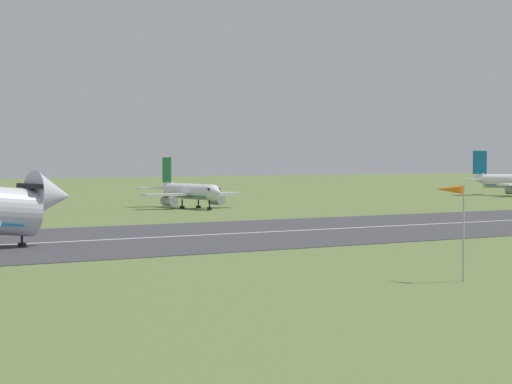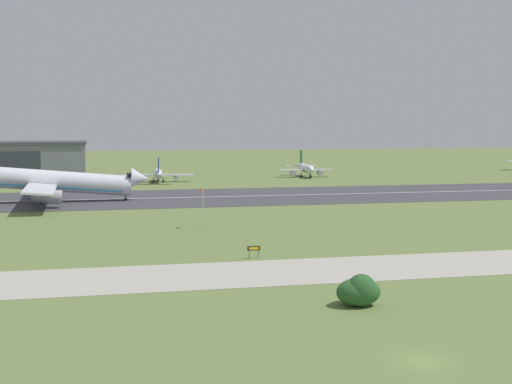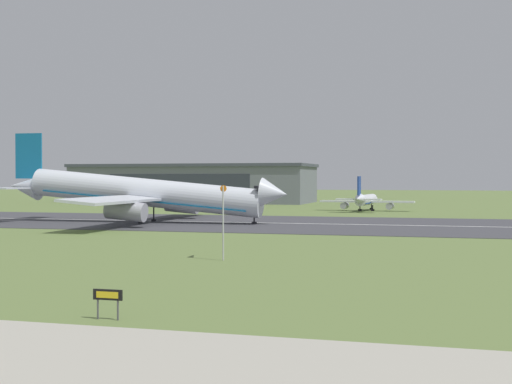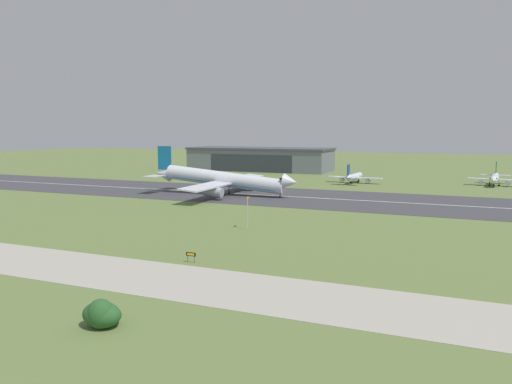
{
  "view_description": "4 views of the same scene",
  "coord_description": "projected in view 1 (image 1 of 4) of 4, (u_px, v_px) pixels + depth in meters",
  "views": [
    {
      "loc": [
        -69.01,
        9.59,
        8.95
      ],
      "look_at": [
        -11.02,
        86.38,
        6.04
      ],
      "focal_mm": 85.0,
      "sensor_mm": 36.0,
      "label": 1
    },
    {
      "loc": [
        -22.87,
        -46.52,
        17.11
      ],
      "look_at": [
        6.97,
        85.55,
        4.37
      ],
      "focal_mm": 50.0,
      "sensor_mm": 36.0,
      "label": 2
    },
    {
      "loc": [
        14.33,
        7.78,
        7.51
      ],
      "look_at": [
        -8.78,
        91.05,
        5.76
      ],
      "focal_mm": 50.0,
      "sensor_mm": 36.0,
      "label": 3
    },
    {
      "loc": [
        35.49,
        -23.65,
        20.41
      ],
      "look_at": [
        -12.25,
        88.84,
        5.22
      ],
      "focal_mm": 35.0,
      "sensor_mm": 36.0,
      "label": 4
    }
  ],
  "objects": [
    {
      "name": "airplane_parked_west",
      "position": [
        190.0,
        192.0,
        204.23
      ],
      "size": [
        18.15,
        20.68,
        8.61
      ],
      "color": "silver",
      "rests_on": "ground_plane"
    },
    {
      "name": "runway_centreline",
      "position": [
        146.0,
        238.0,
        130.49
      ],
      "size": [
        467.25,
        0.7,
        0.01
      ],
      "primitive_type": "cube",
      "color": "silver",
      "rests_on": "runway_strip"
    },
    {
      "name": "windsock_pole",
      "position": [
        451.0,
        196.0,
        86.28
      ],
      "size": [
        1.01,
        2.44,
        6.82
      ],
      "color": "#B7B7BC",
      "rests_on": "ground_plane"
    },
    {
      "name": "runway_strip",
      "position": [
        146.0,
        238.0,
        130.49
      ],
      "size": [
        519.16,
        42.71,
        0.06
      ],
      "primitive_type": "cube",
      "color": "#3D3D42",
      "rests_on": "ground_plane"
    }
  ]
}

